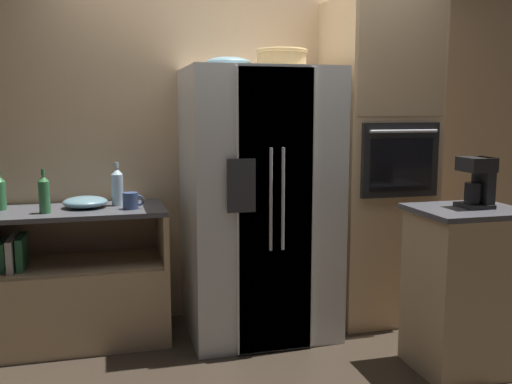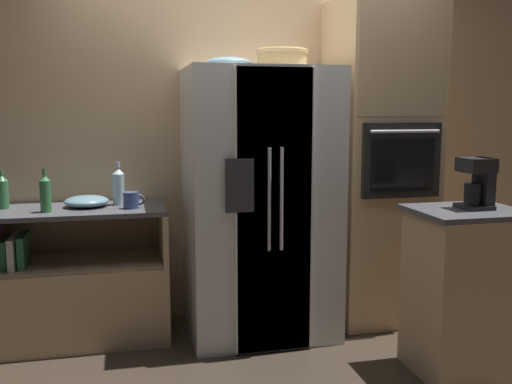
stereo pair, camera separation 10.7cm
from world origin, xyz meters
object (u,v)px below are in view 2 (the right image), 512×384
(mug, at_px, (131,200))
(mixing_bowl, at_px, (87,201))
(wicker_basket, at_px, (282,58))
(fruit_bowl, at_px, (229,63))
(bottle_wide, at_px, (45,193))
(coffee_maker, at_px, (478,181))
(bottle_tall, at_px, (118,186))
(wall_oven, at_px, (379,162))
(refrigerator, at_px, (259,203))
(bottle_short, at_px, (2,191))

(mug, bearing_deg, mixing_bowl, 156.28)
(wicker_basket, height_order, fruit_bowl, wicker_basket)
(bottle_wide, xyz_separation_m, coffee_maker, (2.41, -0.88, 0.11))
(bottle_tall, relative_size, coffee_maker, 1.00)
(wall_oven, height_order, bottle_tall, wall_oven)
(refrigerator, bearing_deg, mug, 178.53)
(refrigerator, height_order, coffee_maker, refrigerator)
(mixing_bowl, bearing_deg, mug, -23.72)
(wicker_basket, xyz_separation_m, mixing_bowl, (-1.26, 0.20, -0.92))
(bottle_tall, bearing_deg, mixing_bowl, -169.31)
(bottle_tall, distance_m, bottle_wide, 0.47)
(refrigerator, bearing_deg, wall_oven, 4.82)
(bottle_tall, xyz_separation_m, bottle_wide, (-0.44, -0.18, -0.01))
(wall_oven, distance_m, fruit_bowl, 1.28)
(refrigerator, height_order, bottle_tall, refrigerator)
(wicker_basket, bearing_deg, mug, 175.57)
(bottle_tall, height_order, bottle_wide, bottle_tall)
(refrigerator, relative_size, mixing_bowl, 6.28)
(fruit_bowl, height_order, mug, fruit_bowl)
(bottle_tall, relative_size, mug, 2.09)
(refrigerator, bearing_deg, fruit_bowl, 154.82)
(wicker_basket, distance_m, bottle_tall, 1.37)
(wall_oven, relative_size, mug, 16.54)
(mug, bearing_deg, wall_oven, 1.79)
(refrigerator, height_order, bottle_wide, refrigerator)
(fruit_bowl, relative_size, bottle_short, 1.18)
(wall_oven, bearing_deg, bottle_short, 177.29)
(wall_oven, bearing_deg, bottle_tall, 176.55)
(fruit_bowl, bearing_deg, coffee_maker, -37.84)
(bottle_wide, height_order, coffee_maker, coffee_maker)
(bottle_tall, distance_m, bottle_short, 0.72)
(bottle_tall, bearing_deg, bottle_wide, -157.62)
(fruit_bowl, bearing_deg, mug, -174.29)
(refrigerator, height_order, fruit_bowl, fruit_bowl)
(refrigerator, height_order, wicker_basket, wicker_basket)
(wall_oven, bearing_deg, mug, -178.21)
(fruit_bowl, xyz_separation_m, bottle_tall, (-0.73, 0.10, -0.81))
(refrigerator, relative_size, wicker_basket, 5.28)
(refrigerator, xyz_separation_m, mixing_bowl, (-1.12, 0.15, 0.03))
(wicker_basket, relative_size, bottle_short, 1.35)
(mug, distance_m, coffee_maker, 2.10)
(wall_oven, height_order, fruit_bowl, wall_oven)
(coffee_maker, bearing_deg, mug, 154.64)
(refrigerator, bearing_deg, bottle_wide, 179.80)
(bottle_short, bearing_deg, bottle_tall, -0.84)
(wicker_basket, distance_m, bottle_short, 1.99)
(bottle_tall, height_order, mixing_bowl, bottle_tall)
(mixing_bowl, bearing_deg, refrigerator, -7.44)
(fruit_bowl, bearing_deg, mixing_bowl, 176.36)
(wall_oven, height_order, bottle_short, wall_oven)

